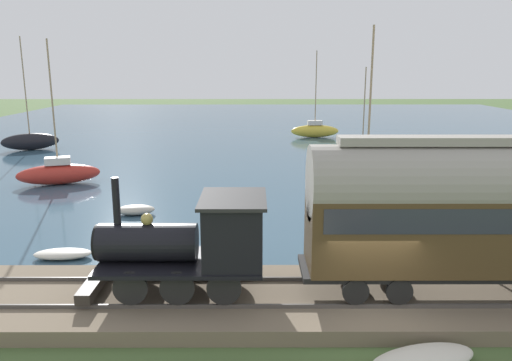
% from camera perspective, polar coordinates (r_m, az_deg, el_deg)
% --- Properties ---
extents(ground_plane, '(200.00, 200.00, 0.00)m').
position_cam_1_polar(ground_plane, '(15.09, 12.70, -15.55)').
color(ground_plane, '#476033').
extents(harbor_water, '(80.00, 80.00, 0.01)m').
position_cam_1_polar(harbor_water, '(56.90, 3.13, 5.70)').
color(harbor_water, '#38566B').
rests_on(harbor_water, ground).
extents(rail_embankment, '(4.43, 56.00, 0.57)m').
position_cam_1_polar(rail_embankment, '(15.79, 11.99, -13.25)').
color(rail_embankment, '#756651').
rests_on(rail_embankment, ground).
extents(steam_locomotive, '(2.46, 5.36, 3.46)m').
position_cam_1_polar(steam_locomotive, '(14.79, -6.69, -6.69)').
color(steam_locomotive, black).
rests_on(steam_locomotive, rail_embankment).
extents(passenger_coach, '(2.21, 9.82, 4.64)m').
position_cam_1_polar(passenger_coach, '(15.70, 23.41, -2.81)').
color(passenger_coach, black).
rests_on(passenger_coach, rail_embankment).
extents(sailboat_yellow, '(1.35, 4.91, 8.65)m').
position_cam_1_polar(sailboat_yellow, '(51.70, 6.74, 5.73)').
color(sailboat_yellow, gold).
rests_on(sailboat_yellow, harbor_water).
extents(sailboat_navy, '(3.26, 4.59, 7.08)m').
position_cam_1_polar(sailboat_navy, '(43.30, 12.06, 3.80)').
color(sailboat_navy, '#192347').
rests_on(sailboat_navy, harbor_water).
extents(sailboat_blue, '(3.03, 4.89, 8.93)m').
position_cam_1_polar(sailboat_blue, '(24.74, 12.35, -2.72)').
color(sailboat_blue, '#335199').
rests_on(sailboat_blue, harbor_water).
extents(sailboat_black, '(3.04, 4.79, 9.58)m').
position_cam_1_polar(sailboat_black, '(47.76, -24.39, 4.13)').
color(sailboat_black, black).
rests_on(sailboat_black, harbor_water).
extents(sailboat_red, '(2.91, 5.09, 8.70)m').
position_cam_1_polar(sailboat_red, '(33.05, -21.63, 0.82)').
color(sailboat_red, '#B72D23').
rests_on(sailboat_red, harbor_water).
extents(rowboat_off_pier, '(1.11, 2.23, 0.34)m').
position_cam_1_polar(rowboat_off_pier, '(20.47, -21.20, -7.82)').
color(rowboat_off_pier, beige).
rests_on(rowboat_off_pier, harbor_water).
extents(rowboat_near_shore, '(1.23, 1.98, 0.47)m').
position_cam_1_polar(rowboat_near_shore, '(25.22, -13.62, -3.27)').
color(rowboat_near_shore, '#B7B2A3').
rests_on(rowboat_near_shore, harbor_water).
extents(beached_dinghy, '(1.88, 3.00, 0.44)m').
position_cam_1_polar(beached_dinghy, '(13.39, 18.54, -18.81)').
color(beached_dinghy, beige).
rests_on(beached_dinghy, ground).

